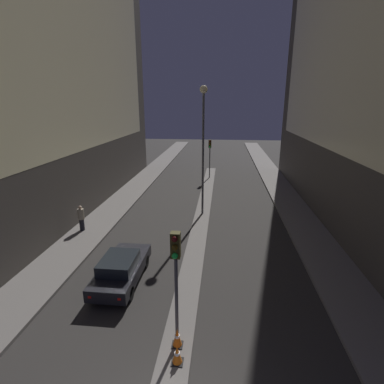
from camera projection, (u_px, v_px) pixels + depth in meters
name	position (u px, v px, depth m)	size (l,w,h in m)	color
building_left	(34.00, 3.00, 20.50)	(6.01, 33.49, 30.04)	#423D38
median_strip	(203.00, 211.00, 24.21)	(1.15, 32.61, 0.10)	#66605B
traffic_light_near	(176.00, 264.00, 9.99)	(0.32, 0.42, 4.36)	#4C4C51
traffic_light_mid	(210.00, 150.00, 33.83)	(0.32, 0.42, 4.36)	#4C4C51
street_lamp	(203.00, 129.00, 21.69)	(0.55, 0.55, 9.54)	#4C4C51
traffic_cone_near	(177.00, 355.00, 9.99)	(0.40, 0.40, 0.64)	black
traffic_cone_far	(177.00, 337.00, 10.69)	(0.40, 0.40, 0.69)	black
car_left_lane	(121.00, 268.00, 14.56)	(1.84, 4.57, 1.47)	black
pedestrian_on_left_sidewalk	(81.00, 218.00, 20.10)	(0.42, 0.42, 1.74)	black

